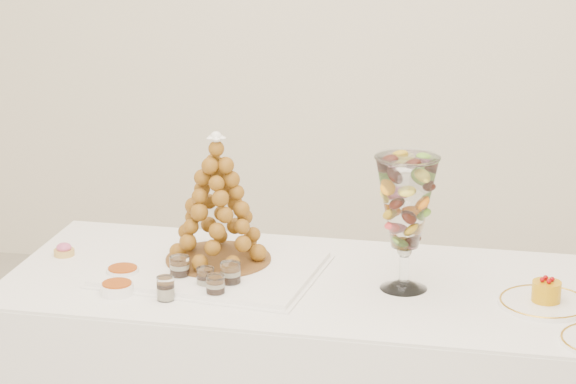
# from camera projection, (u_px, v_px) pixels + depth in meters

# --- Properties ---
(lace_tray) EXTENTS (0.63, 0.50, 0.02)m
(lace_tray) POSITION_uv_depth(u_px,v_px,m) (212.00, 269.00, 3.23)
(lace_tray) COLOR white
(lace_tray) RESTS_ON buffet_table
(macaron_vase) EXTENTS (0.17, 0.17, 0.38)m
(macaron_vase) POSITION_uv_depth(u_px,v_px,m) (406.00, 204.00, 3.05)
(macaron_vase) COLOR white
(macaron_vase) RESTS_ON buffet_table
(cake_plate) EXTENTS (0.25, 0.25, 0.01)m
(cake_plate) POSITION_uv_depth(u_px,v_px,m) (544.00, 303.00, 3.00)
(cake_plate) COLOR white
(cake_plate) RESTS_ON buffet_table
(pink_tart) EXTENTS (0.06, 0.06, 0.04)m
(pink_tart) POSITION_uv_depth(u_px,v_px,m) (64.00, 250.00, 3.37)
(pink_tart) COLOR tan
(pink_tart) RESTS_ON buffet_table
(verrine_a) EXTENTS (0.06, 0.06, 0.08)m
(verrine_a) POSITION_uv_depth(u_px,v_px,m) (180.00, 269.00, 3.15)
(verrine_a) COLOR white
(verrine_a) RESTS_ON buffet_table
(verrine_b) EXTENTS (0.05, 0.05, 0.07)m
(verrine_b) POSITION_uv_depth(u_px,v_px,m) (205.00, 279.00, 3.09)
(verrine_b) COLOR white
(verrine_b) RESTS_ON buffet_table
(verrine_c) EXTENTS (0.07, 0.07, 0.08)m
(verrine_c) POSITION_uv_depth(u_px,v_px,m) (230.00, 276.00, 3.10)
(verrine_c) COLOR white
(verrine_c) RESTS_ON buffet_table
(verrine_d) EXTENTS (0.06, 0.06, 0.07)m
(verrine_d) POSITION_uv_depth(u_px,v_px,m) (166.00, 288.00, 3.03)
(verrine_d) COLOR white
(verrine_d) RESTS_ON buffet_table
(verrine_e) EXTENTS (0.05, 0.05, 0.07)m
(verrine_e) POSITION_uv_depth(u_px,v_px,m) (215.00, 288.00, 3.03)
(verrine_e) COLOR white
(verrine_e) RESTS_ON buffet_table
(ramekin_back) EXTENTS (0.09, 0.09, 0.03)m
(ramekin_back) POSITION_uv_depth(u_px,v_px,m) (123.00, 273.00, 3.19)
(ramekin_back) COLOR white
(ramekin_back) RESTS_ON buffet_table
(ramekin_front) EXTENTS (0.09, 0.09, 0.03)m
(ramekin_front) POSITION_uv_depth(u_px,v_px,m) (117.00, 289.00, 3.07)
(ramekin_front) COLOR white
(ramekin_front) RESTS_ON buffet_table
(croquembouche) EXTENTS (0.31, 0.31, 0.38)m
(croquembouche) POSITION_uv_depth(u_px,v_px,m) (217.00, 199.00, 3.22)
(croquembouche) COLOR brown
(croquembouche) RESTS_ON lace_tray
(mousse_cake) EXTENTS (0.08, 0.08, 0.07)m
(mousse_cake) POSITION_uv_depth(u_px,v_px,m) (546.00, 291.00, 2.99)
(mousse_cake) COLOR #CB8F09
(mousse_cake) RESTS_ON cake_plate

